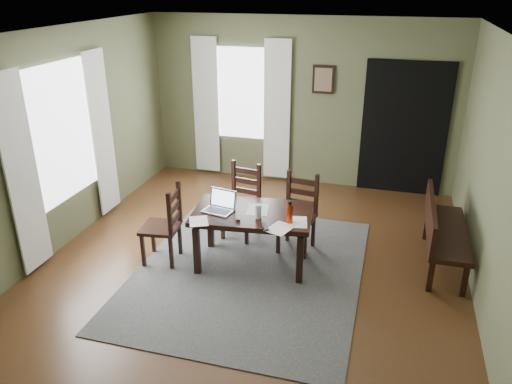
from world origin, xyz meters
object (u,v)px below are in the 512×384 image
(laptop, at_px, (220,205))
(bench, at_px, (441,228))
(chair_end, at_px, (165,226))
(chair_back_left, at_px, (242,202))
(dining_table, at_px, (252,218))
(chair_back_right, at_px, (298,214))
(water_bottle, at_px, (290,213))

(laptop, bearing_deg, bench, 25.37)
(chair_end, xyz_separation_m, chair_back_left, (0.69, 0.90, -0.00))
(dining_table, xyz_separation_m, bench, (2.15, 0.60, -0.13))
(chair_end, distance_m, chair_back_left, 1.14)
(dining_table, distance_m, laptop, 0.41)
(chair_end, bearing_deg, laptop, 97.58)
(chair_end, bearing_deg, bench, 97.88)
(chair_end, bearing_deg, chair_back_right, 109.96)
(dining_table, bearing_deg, bench, 9.54)
(dining_table, distance_m, chair_back_left, 0.78)
(bench, height_order, water_bottle, water_bottle)
(chair_end, height_order, chair_back_right, chair_end)
(chair_back_left, height_order, bench, chair_back_left)
(dining_table, bearing_deg, laptop, -178.20)
(chair_back_left, relative_size, bench, 0.68)
(chair_back_right, xyz_separation_m, bench, (1.71, 0.08, 0.01))
(chair_back_left, height_order, laptop, chair_back_left)
(dining_table, height_order, bench, bench)
(dining_table, distance_m, chair_end, 1.06)
(dining_table, xyz_separation_m, water_bottle, (0.48, -0.16, 0.20))
(water_bottle, bearing_deg, laptop, 172.98)
(dining_table, height_order, water_bottle, water_bottle)
(chair_back_right, distance_m, bench, 1.71)
(chair_back_right, relative_size, bench, 0.68)
(chair_end, xyz_separation_m, water_bottle, (1.51, 0.06, 0.34))
(dining_table, bearing_deg, water_bottle, -24.37)
(dining_table, xyz_separation_m, chair_back_right, (0.45, 0.52, -0.13))
(bench, xyz_separation_m, laptop, (-2.53, -0.66, 0.27))
(dining_table, bearing_deg, chair_back_right, 43.21)
(chair_back_right, distance_m, laptop, 1.04)
(dining_table, height_order, chair_end, chair_end)
(chair_back_right, relative_size, laptop, 2.55)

